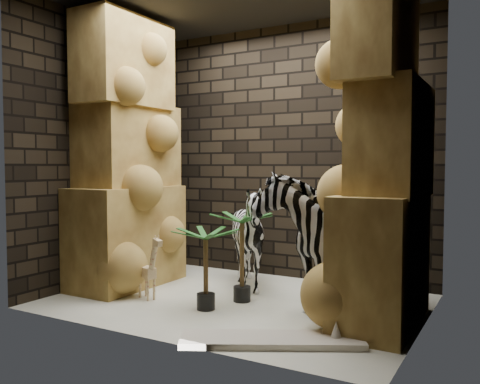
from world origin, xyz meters
The scene contains 13 objects.
floor centered at (0.00, 0.00, 0.00)m, with size 3.50×3.50×0.00m, color #EAE5C8.
wall_back centered at (0.00, 1.25, 1.50)m, with size 3.50×3.50×0.00m, color black.
wall_front centered at (0.00, -1.25, 1.50)m, with size 3.50×3.50×0.00m, color black.
wall_left centered at (-1.75, 0.00, 1.50)m, with size 3.00×3.00×0.00m, color black.
wall_right centered at (1.75, 0.00, 1.50)m, with size 3.00×3.00×0.00m, color black.
rock_pillar_left centered at (-1.40, 0.00, 1.50)m, with size 0.68×1.30×3.00m, color tan, non-canonical shape.
rock_pillar_right centered at (1.42, 0.00, 1.50)m, with size 0.58×1.25×3.00m, color tan, non-canonical shape.
zebra_right centered at (0.75, 0.31, 0.76)m, with size 0.69×1.29×1.52m, color white.
zebra_left centered at (-0.10, 0.47, 0.51)m, with size 0.90×1.12×1.02m, color white.
giraffe_toy centered at (-0.83, -0.35, 0.34)m, with size 0.35×0.12×0.68m, color #DCBD85, non-canonical shape.
palm_front centered at (0.06, 0.03, 0.45)m, with size 0.36×0.36×0.89m, color #1A4C19, non-canonical shape.
palm_back centered at (-0.10, -0.38, 0.38)m, with size 0.36×0.36×0.77m, color #1A4C19, non-canonical shape.
surfboard centered at (0.82, -0.87, 0.03)m, with size 1.37×0.34×0.05m, color beige.
Camera 1 is at (2.41, -4.19, 1.33)m, focal length 37.20 mm.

